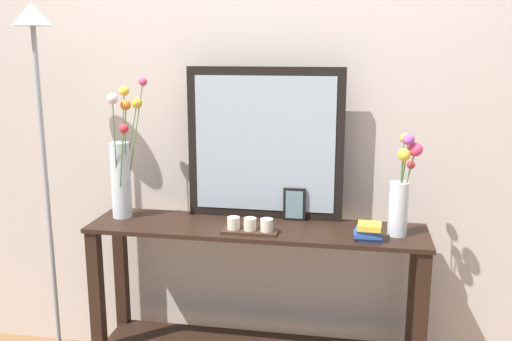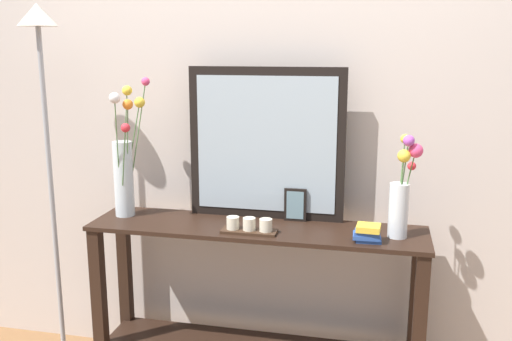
{
  "view_description": "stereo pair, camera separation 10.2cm",
  "coord_description": "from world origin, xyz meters",
  "px_view_note": "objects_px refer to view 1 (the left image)",
  "views": [
    {
      "loc": [
        0.43,
        -2.41,
        1.61
      ],
      "look_at": [
        0.0,
        0.0,
        1.07
      ],
      "focal_mm": 39.61,
      "sensor_mm": 36.0,
      "label": 1
    },
    {
      "loc": [
        0.53,
        -2.39,
        1.61
      ],
      "look_at": [
        0.0,
        0.0,
        1.07
      ],
      "focal_mm": 39.61,
      "sensor_mm": 36.0,
      "label": 2
    }
  ],
  "objects_px": {
    "book_stack": "(369,232)",
    "mirror_leaning": "(265,144)",
    "picture_frame_small": "(294,204)",
    "candle_tray": "(250,227)",
    "floor_lamp": "(42,134)",
    "tall_vase_left": "(122,167)",
    "console_table": "(256,292)",
    "vase_right": "(401,193)"
  },
  "relations": [
    {
      "from": "tall_vase_left",
      "to": "floor_lamp",
      "type": "height_order",
      "value": "floor_lamp"
    },
    {
      "from": "mirror_leaning",
      "to": "picture_frame_small",
      "type": "bearing_deg",
      "value": -10.18
    },
    {
      "from": "candle_tray",
      "to": "tall_vase_left",
      "type": "bearing_deg",
      "value": 169.25
    },
    {
      "from": "candle_tray",
      "to": "book_stack",
      "type": "height_order",
      "value": "book_stack"
    },
    {
      "from": "tall_vase_left",
      "to": "book_stack",
      "type": "distance_m",
      "value": 1.17
    },
    {
      "from": "picture_frame_small",
      "to": "floor_lamp",
      "type": "distance_m",
      "value": 1.22
    },
    {
      "from": "vase_right",
      "to": "book_stack",
      "type": "distance_m",
      "value": 0.22
    },
    {
      "from": "floor_lamp",
      "to": "console_table",
      "type": "bearing_deg",
      "value": 1.95
    },
    {
      "from": "book_stack",
      "to": "mirror_leaning",
      "type": "bearing_deg",
      "value": 153.26
    },
    {
      "from": "tall_vase_left",
      "to": "picture_frame_small",
      "type": "height_order",
      "value": "tall_vase_left"
    },
    {
      "from": "mirror_leaning",
      "to": "book_stack",
      "type": "bearing_deg",
      "value": -26.74
    },
    {
      "from": "candle_tray",
      "to": "floor_lamp",
      "type": "xyz_separation_m",
      "value": [
        -0.99,
        0.06,
        0.37
      ]
    },
    {
      "from": "candle_tray",
      "to": "book_stack",
      "type": "xyz_separation_m",
      "value": [
        0.51,
        -0.01,
        0.01
      ]
    },
    {
      "from": "picture_frame_small",
      "to": "floor_lamp",
      "type": "bearing_deg",
      "value": -172.4
    },
    {
      "from": "mirror_leaning",
      "to": "candle_tray",
      "type": "bearing_deg",
      "value": -96.04
    },
    {
      "from": "tall_vase_left",
      "to": "picture_frame_small",
      "type": "relative_size",
      "value": 4.25
    },
    {
      "from": "candle_tray",
      "to": "picture_frame_small",
      "type": "xyz_separation_m",
      "value": [
        0.17,
        0.21,
        0.05
      ]
    },
    {
      "from": "mirror_leaning",
      "to": "book_stack",
      "type": "distance_m",
      "value": 0.63
    },
    {
      "from": "candle_tray",
      "to": "floor_lamp",
      "type": "height_order",
      "value": "floor_lamp"
    },
    {
      "from": "vase_right",
      "to": "candle_tray",
      "type": "bearing_deg",
      "value": -172.77
    },
    {
      "from": "vase_right",
      "to": "tall_vase_left",
      "type": "bearing_deg",
      "value": 178.23
    },
    {
      "from": "console_table",
      "to": "mirror_leaning",
      "type": "relative_size",
      "value": 2.09
    },
    {
      "from": "book_stack",
      "to": "picture_frame_small",
      "type": "bearing_deg",
      "value": 147.28
    },
    {
      "from": "console_table",
      "to": "floor_lamp",
      "type": "distance_m",
      "value": 1.24
    },
    {
      "from": "candle_tray",
      "to": "vase_right",
      "type": "bearing_deg",
      "value": 7.23
    },
    {
      "from": "picture_frame_small",
      "to": "candle_tray",
      "type": "bearing_deg",
      "value": -128.71
    },
    {
      "from": "mirror_leaning",
      "to": "tall_vase_left",
      "type": "distance_m",
      "value": 0.68
    },
    {
      "from": "vase_right",
      "to": "mirror_leaning",
      "type": "bearing_deg",
      "value": 165.66
    },
    {
      "from": "console_table",
      "to": "candle_tray",
      "type": "relative_size",
      "value": 6.27
    },
    {
      "from": "picture_frame_small",
      "to": "mirror_leaning",
      "type": "bearing_deg",
      "value": 169.82
    },
    {
      "from": "vase_right",
      "to": "book_stack",
      "type": "xyz_separation_m",
      "value": [
        -0.13,
        -0.09,
        -0.15
      ]
    },
    {
      "from": "tall_vase_left",
      "to": "floor_lamp",
      "type": "bearing_deg",
      "value": -169.93
    },
    {
      "from": "console_table",
      "to": "tall_vase_left",
      "type": "distance_m",
      "value": 0.86
    },
    {
      "from": "tall_vase_left",
      "to": "book_stack",
      "type": "bearing_deg",
      "value": -6.29
    },
    {
      "from": "console_table",
      "to": "picture_frame_small",
      "type": "distance_m",
      "value": 0.45
    },
    {
      "from": "candle_tray",
      "to": "floor_lamp",
      "type": "distance_m",
      "value": 1.06
    },
    {
      "from": "book_stack",
      "to": "candle_tray",
      "type": "bearing_deg",
      "value": 179.37
    },
    {
      "from": "tall_vase_left",
      "to": "vase_right",
      "type": "height_order",
      "value": "tall_vase_left"
    },
    {
      "from": "book_stack",
      "to": "floor_lamp",
      "type": "height_order",
      "value": "floor_lamp"
    },
    {
      "from": "console_table",
      "to": "tall_vase_left",
      "type": "bearing_deg",
      "value": 177.4
    },
    {
      "from": "tall_vase_left",
      "to": "candle_tray",
      "type": "relative_size",
      "value": 2.7
    },
    {
      "from": "mirror_leaning",
      "to": "floor_lamp",
      "type": "distance_m",
      "value": 1.04
    }
  ]
}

